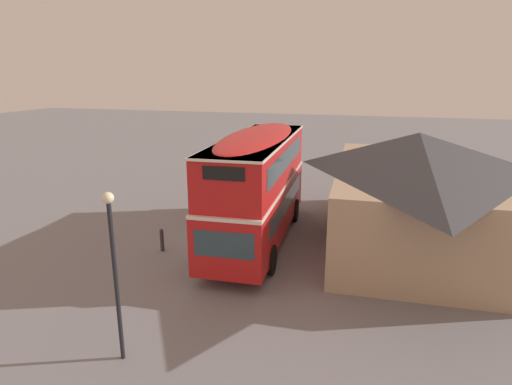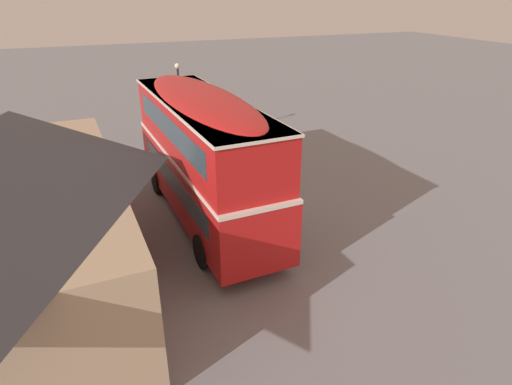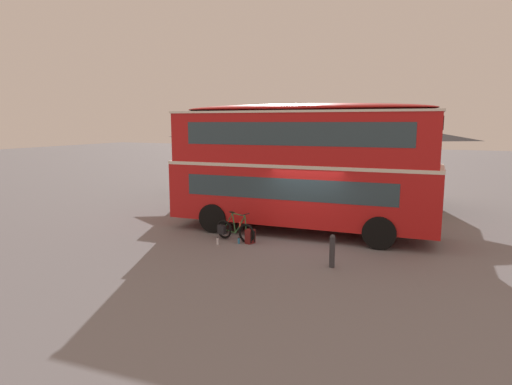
% 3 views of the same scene
% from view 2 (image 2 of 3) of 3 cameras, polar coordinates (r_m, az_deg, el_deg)
% --- Properties ---
extents(ground_plane, '(120.00, 120.00, 0.00)m').
position_cam_2_polar(ground_plane, '(17.76, -2.91, -1.56)').
color(ground_plane, slate).
extents(double_decker_bus, '(9.90, 2.97, 4.79)m').
position_cam_2_polar(double_decker_bus, '(15.80, -6.87, 5.24)').
color(double_decker_bus, black).
rests_on(double_decker_bus, ground).
extents(touring_bicycle, '(1.67, 0.55, 1.04)m').
position_cam_2_polar(touring_bicycle, '(15.86, 2.48, -3.52)').
color(touring_bicycle, black).
rests_on(touring_bicycle, ground).
extents(backpack_on_ground, '(0.34, 0.36, 0.54)m').
position_cam_2_polar(backpack_on_ground, '(16.49, 1.77, -2.69)').
color(backpack_on_ground, maroon).
rests_on(backpack_on_ground, ground).
extents(water_bottle_blue_sports, '(0.08, 0.08, 0.21)m').
position_cam_2_polar(water_bottle_blue_sports, '(16.37, 2.83, -3.64)').
color(water_bottle_blue_sports, '#338CBF').
rests_on(water_bottle_blue_sports, ground).
extents(water_bottle_clear_plastic, '(0.07, 0.07, 0.25)m').
position_cam_2_polar(water_bottle_clear_plastic, '(16.05, 5.05, -4.28)').
color(water_bottle_clear_plastic, silver).
rests_on(water_bottle_clear_plastic, ground).
extents(street_lamp, '(0.28, 0.28, 4.47)m').
position_cam_2_polar(street_lamp, '(24.22, -10.01, 12.41)').
color(street_lamp, black).
rests_on(street_lamp, ground).
extents(kerb_bollard, '(0.16, 0.16, 0.97)m').
position_cam_2_polar(kerb_bollard, '(19.56, 1.58, 2.68)').
color(kerb_bollard, '#333338').
rests_on(kerb_bollard, ground).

